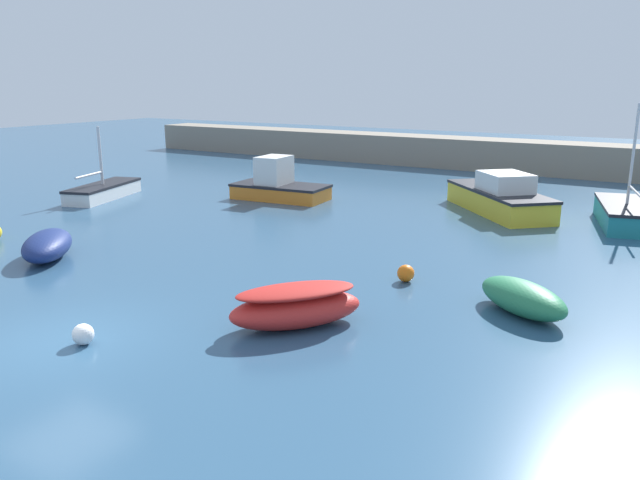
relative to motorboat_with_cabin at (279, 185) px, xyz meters
The scene contains 11 objects.
ground_plane 17.32m from the motorboat_with_cabin, 71.28° to the right, with size 120.00×120.00×0.20m, color #2D5170.
harbor_breakwater 16.37m from the motorboat_with_cabin, 70.17° to the left, with size 53.79×2.86×1.93m, color gray.
motorboat_with_cabin is the anchor object (origin of this frame).
sailboat_short_mast 8.53m from the motorboat_with_cabin, 149.79° to the right, with size 2.84×4.88×3.45m.
motorboat_grey_hull 10.29m from the motorboat_with_cabin, 13.31° to the left, with size 5.84×6.04×1.79m.
rowboat_white_midwater 16.74m from the motorboat_with_cabin, 34.03° to the right, with size 2.92×2.55×0.81m.
open_tender_yellow 12.37m from the motorboat_with_cabin, 91.98° to the right, with size 3.07×3.21×0.89m.
rowboat_with_red_cover 16.10m from the motorboat_with_cabin, 53.61° to the right, with size 3.00×3.30×0.98m.
sailboat_twin_hulled 15.17m from the motorboat_with_cabin, ahead, with size 2.98×5.48×4.75m.
mooring_buoy_orange 13.48m from the motorboat_with_cabin, 39.45° to the right, with size 0.49×0.49×0.49m, color orange.
mooring_buoy_white 17.38m from the motorboat_with_cabin, 69.23° to the right, with size 0.47×0.47×0.47m, color white.
Camera 1 is at (11.57, -7.96, 5.61)m, focal length 35.00 mm.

